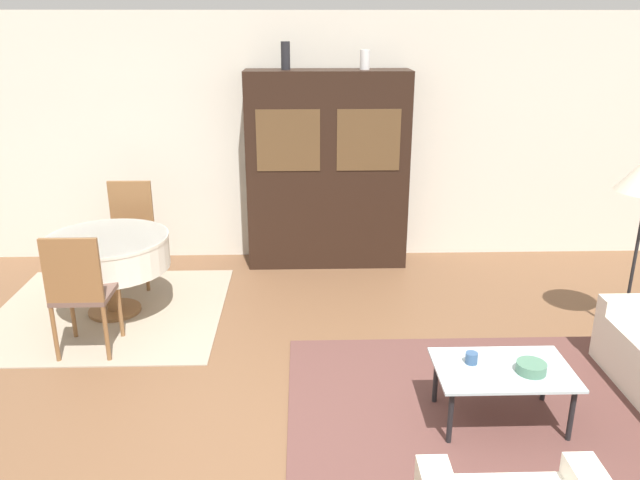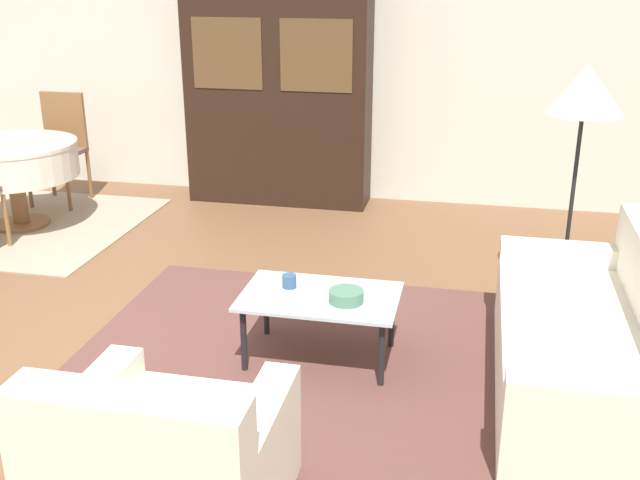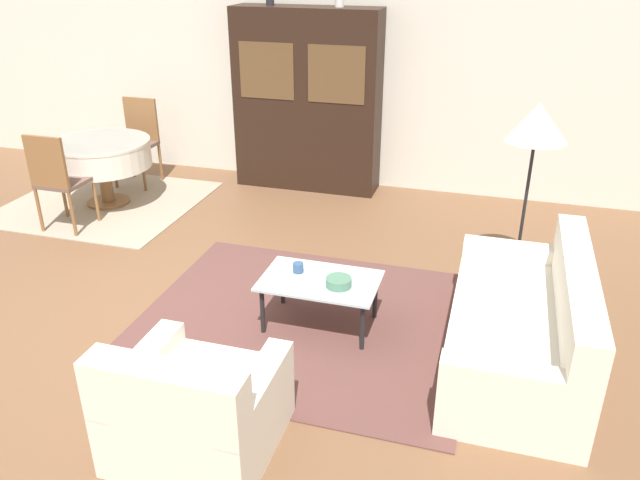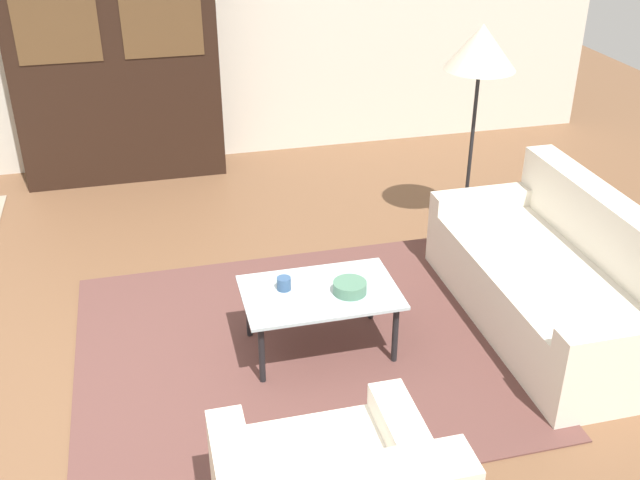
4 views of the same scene
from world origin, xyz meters
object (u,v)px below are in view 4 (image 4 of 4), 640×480
(display_cabinet, at_px, (115,59))
(cup, at_px, (284,283))
(floor_lamp, at_px, (481,53))
(couch, at_px, (558,281))
(bowl, at_px, (350,287))
(coffee_table, at_px, (320,297))

(display_cabinet, height_order, cup, display_cabinet)
(floor_lamp, distance_m, cup, 2.24)
(couch, relative_size, bowl, 9.48)
(bowl, bearing_deg, floor_lamp, 44.51)
(cup, bearing_deg, couch, -4.49)
(couch, bearing_deg, bowl, 89.68)
(couch, distance_m, floor_lamp, 1.71)
(coffee_table, distance_m, floor_lamp, 2.17)
(display_cabinet, height_order, floor_lamp, display_cabinet)
(couch, relative_size, cup, 22.30)
(couch, bearing_deg, cup, 85.51)
(display_cabinet, bearing_deg, cup, -73.88)
(coffee_table, xyz_separation_m, cup, (-0.20, 0.07, 0.08))
(couch, height_order, coffee_table, couch)
(coffee_table, bearing_deg, floor_lamp, 39.85)
(floor_lamp, bearing_deg, display_cabinet, 144.46)
(bowl, bearing_deg, coffee_table, 160.47)
(couch, bearing_deg, floor_lamp, 2.23)
(cup, bearing_deg, bowl, -19.35)
(cup, bearing_deg, floor_lamp, 34.73)
(cup, relative_size, bowl, 0.42)
(display_cabinet, xyz_separation_m, bowl, (1.22, -3.08, -0.61))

